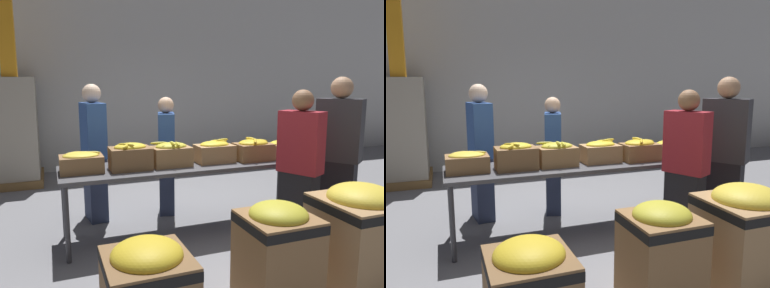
# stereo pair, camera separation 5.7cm
# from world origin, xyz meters

# --- Properties ---
(ground_plane) EXTENTS (30.00, 30.00, 0.00)m
(ground_plane) POSITION_xyz_m (0.00, 0.00, 0.00)
(ground_plane) COLOR gray
(wall_back) EXTENTS (16.00, 0.08, 4.00)m
(wall_back) POSITION_xyz_m (0.00, 3.62, 2.00)
(wall_back) COLOR silver
(wall_back) RESTS_ON ground_plane
(sorting_table) EXTENTS (2.88, 0.77, 0.79)m
(sorting_table) POSITION_xyz_m (0.00, 0.00, 0.74)
(sorting_table) COLOR #4C4C51
(sorting_table) RESTS_ON ground_plane
(banana_box_0) EXTENTS (0.42, 0.31, 0.21)m
(banana_box_0) POSITION_xyz_m (-1.20, 0.01, 0.90)
(banana_box_0) COLOR olive
(banana_box_0) RESTS_ON sorting_table
(banana_box_1) EXTENTS (0.42, 0.32, 0.29)m
(banana_box_1) POSITION_xyz_m (-0.71, -0.05, 0.93)
(banana_box_1) COLOR olive
(banana_box_1) RESTS_ON sorting_table
(banana_box_2) EXTENTS (0.42, 0.32, 0.28)m
(banana_box_2) POSITION_xyz_m (-0.26, -0.04, 0.92)
(banana_box_2) COLOR #A37A4C
(banana_box_2) RESTS_ON sorting_table
(banana_box_3) EXTENTS (0.42, 0.29, 0.27)m
(banana_box_3) POSITION_xyz_m (0.26, -0.03, 0.91)
(banana_box_3) COLOR tan
(banana_box_3) RESTS_ON sorting_table
(banana_box_4) EXTENTS (0.42, 0.33, 0.27)m
(banana_box_4) POSITION_xyz_m (0.72, -0.10, 0.92)
(banana_box_4) COLOR olive
(banana_box_4) RESTS_ON sorting_table
(banana_box_5) EXTENTS (0.42, 0.28, 0.23)m
(banana_box_5) POSITION_xyz_m (1.17, -0.05, 0.90)
(banana_box_5) COLOR tan
(banana_box_5) RESTS_ON sorting_table
(volunteer_0) EXTENTS (0.28, 0.47, 1.67)m
(volunteer_0) POSITION_xyz_m (-0.99, 0.76, 0.83)
(volunteer_0) COLOR #2D3856
(volunteer_0) RESTS_ON ground_plane
(volunteer_1) EXTENTS (0.30, 0.44, 1.51)m
(volunteer_1) POSITION_xyz_m (-0.10, 0.69, 0.75)
(volunteer_1) COLOR #2D3856
(volunteer_1) RESTS_ON ground_plane
(volunteer_2) EXTENTS (0.39, 0.49, 1.62)m
(volunteer_2) POSITION_xyz_m (0.92, -0.72, 0.81)
(volunteer_2) COLOR black
(volunteer_2) RESTS_ON ground_plane
(volunteer_3) EXTENTS (0.46, 0.52, 1.75)m
(volunteer_3) POSITION_xyz_m (1.48, -0.63, 0.87)
(volunteer_3) COLOR black
(volunteer_3) RESTS_ON ground_plane
(donation_bin_0) EXTENTS (0.57, 0.57, 0.68)m
(donation_bin_0) POSITION_xyz_m (-0.93, -1.60, 0.36)
(donation_bin_0) COLOR olive
(donation_bin_0) RESTS_ON ground_plane
(donation_bin_1) EXTENTS (0.52, 0.52, 0.81)m
(donation_bin_1) POSITION_xyz_m (0.07, -1.60, 0.43)
(donation_bin_1) COLOR olive
(donation_bin_1) RESTS_ON ground_plane
(donation_bin_2) EXTENTS (0.65, 0.65, 0.88)m
(donation_bin_2) POSITION_xyz_m (0.87, -1.60, 0.46)
(donation_bin_2) COLOR tan
(donation_bin_2) RESTS_ON ground_plane
(support_pillar) EXTENTS (0.22, 0.22, 4.00)m
(support_pillar) POSITION_xyz_m (-2.01, 2.67, 2.00)
(support_pillar) COLOR orange
(support_pillar) RESTS_ON ground_plane
(pallet_stack_0) EXTENTS (1.06, 1.06, 1.77)m
(pallet_stack_0) POSITION_xyz_m (-2.16, 2.96, 0.87)
(pallet_stack_0) COLOR olive
(pallet_stack_0) RESTS_ON ground_plane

